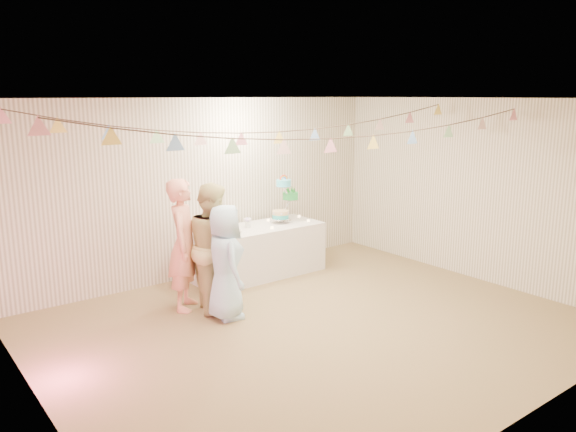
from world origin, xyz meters
TOP-DOWN VIEW (x-y plane):
  - floor at (0.00, 0.00)m, footprint 6.00×6.00m
  - ceiling at (0.00, 0.00)m, footprint 6.00×6.00m
  - back_wall at (0.00, 2.50)m, footprint 6.00×6.00m
  - front_wall at (0.00, -2.50)m, footprint 6.00×6.00m
  - left_wall at (-3.00, 0.00)m, footprint 5.00×5.00m
  - right_wall at (3.00, 0.00)m, footprint 5.00×5.00m
  - table at (0.54, 1.98)m, footprint 1.97×0.79m
  - cake_stand at (1.09, 2.03)m, footprint 0.60×0.35m
  - cake_bottom at (0.94, 1.97)m, footprint 0.31×0.31m
  - cake_middle at (1.27, 2.12)m, footprint 0.27×0.27m
  - cake_top_tier at (1.03, 2.00)m, footprint 0.25×0.25m
  - platter at (0.04, 1.93)m, footprint 0.32×0.32m
  - posy at (0.40, 2.03)m, footprint 0.13×0.13m
  - person_adult_a at (-0.93, 1.44)m, footprint 0.69×0.72m
  - person_adult_b at (-0.63, 1.23)m, footprint 0.82×0.93m
  - person_child at (-0.69, 0.87)m, footprint 0.57×0.76m
  - bunting_back at (0.00, 1.10)m, footprint 5.60×1.10m
  - bunting_front at (0.00, -0.20)m, footprint 5.60×0.90m
  - tealight_0 at (-0.26, 1.83)m, footprint 0.04×0.04m
  - tealight_1 at (0.19, 2.16)m, footprint 0.04×0.04m
  - tealight_2 at (0.64, 1.76)m, footprint 0.04×0.04m
  - tealight_3 at (0.89, 2.20)m, footprint 0.04×0.04m
  - tealight_4 at (1.36, 1.80)m, footprint 0.04×0.04m
  - tealight_5 at (1.44, 2.13)m, footprint 0.04×0.04m

SIDE VIEW (x-z plane):
  - floor at x=0.00m, z-range 0.00..0.00m
  - table at x=0.54m, z-range 0.00..0.74m
  - person_child at x=-0.69m, z-range 0.00..1.39m
  - tealight_0 at x=-0.26m, z-range 0.74..0.77m
  - tealight_1 at x=0.19m, z-range 0.74..0.77m
  - tealight_2 at x=0.64m, z-range 0.74..0.77m
  - tealight_3 at x=0.89m, z-range 0.74..0.77m
  - tealight_4 at x=1.36m, z-range 0.74..0.77m
  - tealight_5 at x=1.44m, z-range 0.74..0.77m
  - platter at x=0.04m, z-range 0.75..0.77m
  - person_adult_b at x=-0.63m, z-range 0.00..1.60m
  - posy at x=0.40m, z-range 0.75..0.90m
  - person_adult_a at x=-0.93m, z-range 0.00..1.65m
  - cake_bottom at x=0.94m, z-range 0.76..0.91m
  - cake_stand at x=1.09m, z-range 0.75..1.42m
  - cake_middle at x=1.27m, z-range 1.00..1.22m
  - back_wall at x=0.00m, z-range 1.30..1.30m
  - front_wall at x=0.00m, z-range 1.30..1.30m
  - left_wall at x=-3.00m, z-range 1.30..1.30m
  - right_wall at x=3.00m, z-range 1.30..1.30m
  - cake_top_tier at x=1.03m, z-range 1.28..1.47m
  - bunting_front at x=0.00m, z-range 2.14..2.50m
  - bunting_back at x=0.00m, z-range 2.15..2.55m
  - ceiling at x=0.00m, z-range 2.60..2.60m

